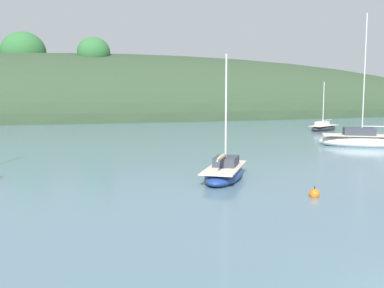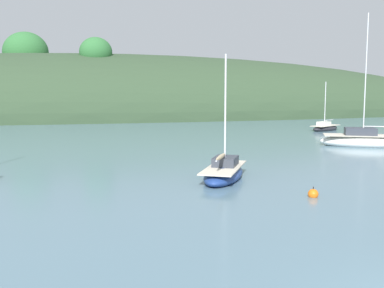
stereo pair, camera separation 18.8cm
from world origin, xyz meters
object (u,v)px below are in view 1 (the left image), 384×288
sailboat_white_near (225,172)px  sailboat_blue_center (323,128)px  sailboat_cream_ketch (366,141)px  mooring_buoy_channel (314,194)px

sailboat_white_near → sailboat_blue_center: bearing=49.4°
sailboat_cream_ketch → mooring_buoy_channel: 19.84m
sailboat_white_near → sailboat_blue_center: (20.54, 23.96, -0.03)m
sailboat_blue_center → mooring_buoy_channel: size_ratio=10.47×
sailboat_white_near → mooring_buoy_channel: sailboat_white_near is taller
sailboat_blue_center → sailboat_white_near: bearing=-130.6°
mooring_buoy_channel → sailboat_white_near: bearing=116.2°
sailboat_white_near → sailboat_blue_center: size_ratio=1.14×
sailboat_blue_center → mooring_buoy_channel: (-18.23, -28.66, -0.18)m
sailboat_blue_center → sailboat_cream_ketch: bearing=-109.0°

